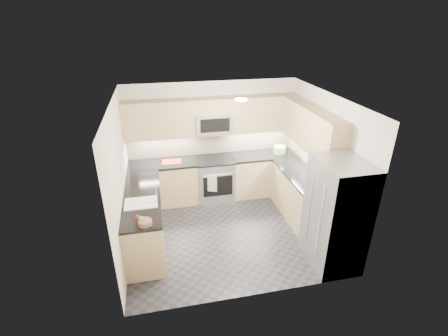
# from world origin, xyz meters

# --- Properties ---
(floor) EXTENTS (3.60, 3.20, 0.00)m
(floor) POSITION_xyz_m (0.00, 0.00, 0.00)
(floor) COLOR black
(floor) RESTS_ON ground
(ceiling) EXTENTS (3.60, 3.20, 0.02)m
(ceiling) POSITION_xyz_m (0.00, 0.00, 2.50)
(ceiling) COLOR beige
(ceiling) RESTS_ON wall_back
(wall_back) EXTENTS (3.60, 0.02, 2.50)m
(wall_back) POSITION_xyz_m (0.00, 1.60, 1.25)
(wall_back) COLOR beige
(wall_back) RESTS_ON floor
(wall_front) EXTENTS (3.60, 0.02, 2.50)m
(wall_front) POSITION_xyz_m (0.00, -1.60, 1.25)
(wall_front) COLOR beige
(wall_front) RESTS_ON floor
(wall_left) EXTENTS (0.02, 3.20, 2.50)m
(wall_left) POSITION_xyz_m (-1.80, 0.00, 1.25)
(wall_left) COLOR beige
(wall_left) RESTS_ON floor
(wall_right) EXTENTS (0.02, 3.20, 2.50)m
(wall_right) POSITION_xyz_m (1.80, 0.00, 1.25)
(wall_right) COLOR beige
(wall_right) RESTS_ON floor
(base_cab_back_left) EXTENTS (1.42, 0.60, 0.90)m
(base_cab_back_left) POSITION_xyz_m (-1.09, 1.30, 0.45)
(base_cab_back_left) COLOR tan
(base_cab_back_left) RESTS_ON floor
(base_cab_back_right) EXTENTS (1.42, 0.60, 0.90)m
(base_cab_back_right) POSITION_xyz_m (1.09, 1.30, 0.45)
(base_cab_back_right) COLOR tan
(base_cab_back_right) RESTS_ON floor
(base_cab_right) EXTENTS (0.60, 1.70, 0.90)m
(base_cab_right) POSITION_xyz_m (1.50, 0.15, 0.45)
(base_cab_right) COLOR tan
(base_cab_right) RESTS_ON floor
(base_cab_peninsula) EXTENTS (0.60, 2.00, 0.90)m
(base_cab_peninsula) POSITION_xyz_m (-1.50, 0.00, 0.45)
(base_cab_peninsula) COLOR tan
(base_cab_peninsula) RESTS_ON floor
(countertop_back_left) EXTENTS (1.42, 0.63, 0.04)m
(countertop_back_left) POSITION_xyz_m (-1.09, 1.30, 0.92)
(countertop_back_left) COLOR black
(countertop_back_left) RESTS_ON base_cab_back_left
(countertop_back_right) EXTENTS (1.42, 0.63, 0.04)m
(countertop_back_right) POSITION_xyz_m (1.09, 1.30, 0.92)
(countertop_back_right) COLOR black
(countertop_back_right) RESTS_ON base_cab_back_right
(countertop_right) EXTENTS (0.63, 1.70, 0.04)m
(countertop_right) POSITION_xyz_m (1.50, 0.15, 0.92)
(countertop_right) COLOR black
(countertop_right) RESTS_ON base_cab_right
(countertop_peninsula) EXTENTS (0.63, 2.00, 0.04)m
(countertop_peninsula) POSITION_xyz_m (-1.50, 0.00, 0.92)
(countertop_peninsula) COLOR black
(countertop_peninsula) RESTS_ON base_cab_peninsula
(upper_cab_back) EXTENTS (3.60, 0.35, 0.75)m
(upper_cab_back) POSITION_xyz_m (0.00, 1.43, 1.83)
(upper_cab_back) COLOR tan
(upper_cab_back) RESTS_ON wall_back
(upper_cab_right) EXTENTS (0.35, 1.95, 0.75)m
(upper_cab_right) POSITION_xyz_m (1.62, 0.28, 1.83)
(upper_cab_right) COLOR tan
(upper_cab_right) RESTS_ON wall_right
(backsplash_back) EXTENTS (3.60, 0.01, 0.51)m
(backsplash_back) POSITION_xyz_m (0.00, 1.60, 1.20)
(backsplash_back) COLOR tan
(backsplash_back) RESTS_ON wall_back
(backsplash_right) EXTENTS (0.01, 2.30, 0.51)m
(backsplash_right) POSITION_xyz_m (1.80, 0.45, 1.20)
(backsplash_right) COLOR tan
(backsplash_right) RESTS_ON wall_right
(gas_range) EXTENTS (0.76, 0.65, 0.91)m
(gas_range) POSITION_xyz_m (0.00, 1.28, 0.46)
(gas_range) COLOR gray
(gas_range) RESTS_ON floor
(range_cooktop) EXTENTS (0.76, 0.65, 0.03)m
(range_cooktop) POSITION_xyz_m (0.00, 1.28, 0.92)
(range_cooktop) COLOR black
(range_cooktop) RESTS_ON gas_range
(oven_door_glass) EXTENTS (0.62, 0.02, 0.45)m
(oven_door_glass) POSITION_xyz_m (0.00, 0.95, 0.45)
(oven_door_glass) COLOR black
(oven_door_glass) RESTS_ON gas_range
(oven_handle) EXTENTS (0.60, 0.02, 0.02)m
(oven_handle) POSITION_xyz_m (0.00, 0.93, 0.72)
(oven_handle) COLOR #B2B5BA
(oven_handle) RESTS_ON gas_range
(microwave) EXTENTS (0.76, 0.40, 0.40)m
(microwave) POSITION_xyz_m (0.00, 1.40, 1.70)
(microwave) COLOR #9C9EA4
(microwave) RESTS_ON upper_cab_back
(microwave_door) EXTENTS (0.60, 0.01, 0.28)m
(microwave_door) POSITION_xyz_m (0.00, 1.20, 1.70)
(microwave_door) COLOR black
(microwave_door) RESTS_ON microwave
(refrigerator) EXTENTS (0.70, 0.90, 1.80)m
(refrigerator) POSITION_xyz_m (1.45, -1.15, 0.90)
(refrigerator) COLOR #919498
(refrigerator) RESTS_ON floor
(fridge_handle_left) EXTENTS (0.02, 0.02, 1.20)m
(fridge_handle_left) POSITION_xyz_m (1.08, -1.33, 0.95)
(fridge_handle_left) COLOR #B2B5BA
(fridge_handle_left) RESTS_ON refrigerator
(fridge_handle_right) EXTENTS (0.02, 0.02, 1.20)m
(fridge_handle_right) POSITION_xyz_m (1.08, -0.97, 0.95)
(fridge_handle_right) COLOR #B2B5BA
(fridge_handle_right) RESTS_ON refrigerator
(sink_basin) EXTENTS (0.52, 0.38, 0.16)m
(sink_basin) POSITION_xyz_m (-1.50, -0.25, 0.88)
(sink_basin) COLOR white
(sink_basin) RESTS_ON base_cab_peninsula
(faucet) EXTENTS (0.03, 0.03, 0.28)m
(faucet) POSITION_xyz_m (-1.24, -0.25, 1.08)
(faucet) COLOR silver
(faucet) RESTS_ON countertop_peninsula
(utensil_bowl) EXTENTS (0.33, 0.33, 0.15)m
(utensil_bowl) POSITION_xyz_m (1.46, 1.30, 1.02)
(utensil_bowl) COLOR #60B04B
(utensil_bowl) RESTS_ON countertop_back_right
(cutting_board) EXTENTS (0.41, 0.30, 0.01)m
(cutting_board) POSITION_xyz_m (-0.91, 1.29, 0.95)
(cutting_board) COLOR red
(cutting_board) RESTS_ON countertop_back_left
(fruit_basket) EXTENTS (0.23, 0.23, 0.07)m
(fruit_basket) POSITION_xyz_m (-1.43, -0.86, 0.98)
(fruit_basket) COLOR #926144
(fruit_basket) RESTS_ON countertop_peninsula
(fruit_apple) EXTENTS (0.06, 0.06, 0.06)m
(fruit_apple) POSITION_xyz_m (-1.53, -0.81, 1.05)
(fruit_apple) COLOR maroon
(fruit_apple) RESTS_ON fruit_basket
(fruit_pear) EXTENTS (0.07, 0.07, 0.07)m
(fruit_pear) POSITION_xyz_m (-1.48, -0.86, 1.05)
(fruit_pear) COLOR #5DB74E
(fruit_pear) RESTS_ON fruit_basket
(dish_towel_check) EXTENTS (0.18, 0.09, 0.36)m
(dish_towel_check) POSITION_xyz_m (-0.13, 0.91, 0.55)
(dish_towel_check) COLOR silver
(dish_towel_check) RESTS_ON oven_handle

